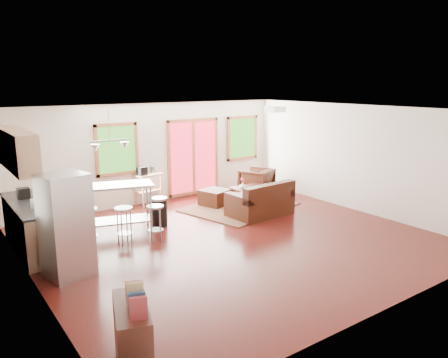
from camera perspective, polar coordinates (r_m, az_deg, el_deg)
floor at (r=8.96m, az=1.12°, el=-7.92°), size 7.50×7.00×0.02m
ceiling at (r=8.41m, az=1.20°, el=9.05°), size 7.50×7.00×0.02m
back_wall at (r=11.55m, az=-9.25°, el=3.31°), size 7.50×0.02×2.60m
left_wall at (r=7.10m, az=-24.13°, el=-3.46°), size 0.02×7.00×2.60m
right_wall at (r=11.20m, az=16.86°, el=2.64°), size 0.02×7.00×2.60m
front_wall at (r=6.22m, az=20.81°, el=-5.35°), size 7.50×0.02×2.60m
window_left at (r=11.08m, az=-13.82°, el=3.77°), size 1.10×0.05×1.30m
french_doors at (r=12.11m, az=-4.00°, el=2.91°), size 1.60×0.05×2.10m
window_right at (r=13.00m, az=2.41°, el=5.38°), size 1.10×0.05×1.30m
rug at (r=11.15m, az=2.08°, el=-3.65°), size 3.02×2.58×0.03m
loveseat at (r=10.45m, az=4.87°, el=-3.03°), size 1.58×0.97×0.81m
coffee_table at (r=11.48m, az=3.78°, el=-1.29°), size 1.11×0.67×0.44m
armchair at (r=12.31m, az=4.26°, el=-0.18°), size 1.05×1.02×0.83m
ottoman at (r=11.26m, az=-1.24°, el=-2.44°), size 0.80×0.80×0.42m
vase at (r=11.30m, az=2.45°, el=-0.81°), size 0.20×0.21×0.31m
book at (r=11.16m, az=3.82°, el=-0.78°), size 0.23×0.05×0.31m
cabinets at (r=8.86m, az=-24.41°, el=-2.94°), size 0.64×2.24×2.30m
refrigerator at (r=7.55m, az=-19.89°, el=-5.71°), size 0.79×0.78×1.71m
island at (r=9.35m, az=-14.39°, el=-2.69°), size 1.79×1.11×1.06m
cup at (r=9.37m, az=-11.02°, el=-0.67°), size 0.16×0.15×0.13m
bar_stool_a at (r=8.72m, az=-17.34°, el=-4.97°), size 0.48×0.48×0.79m
bar_stool_b at (r=8.72m, az=-12.95°, el=-4.87°), size 0.36×0.36×0.75m
bar_stool_c at (r=8.83m, az=-8.97°, el=-4.62°), size 0.45×0.45×0.72m
trash_can at (r=9.76m, az=-8.41°, el=-4.23°), size 0.44×0.44×0.65m
kitchen_cart at (r=11.39m, az=-9.99°, el=0.09°), size 0.74×0.55×1.03m
bookshelf at (r=5.12m, az=-11.84°, el=-19.67°), size 0.61×0.96×1.06m
ceiling_flush at (r=9.89m, az=6.67°, el=9.03°), size 0.35×0.35×0.12m
pendant_light at (r=8.89m, az=-14.66°, el=4.23°), size 0.80×0.18×0.79m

